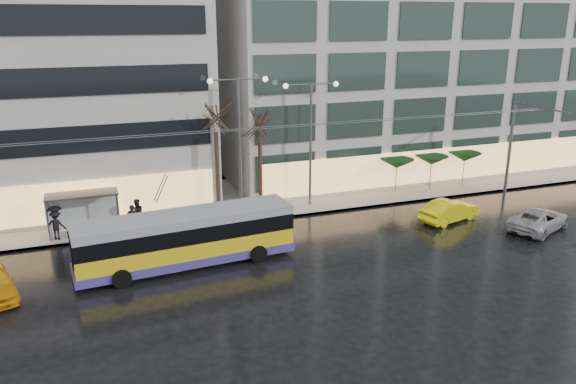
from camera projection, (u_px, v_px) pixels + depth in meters
name	position (u px, v px, depth m)	size (l,w,h in m)	color
ground	(261.00, 288.00, 27.75)	(140.00, 140.00, 0.00)	black
sidewalk	(230.00, 199.00, 40.94)	(80.00, 10.00, 0.15)	gray
kerb	(249.00, 222.00, 36.50)	(80.00, 0.10, 0.15)	slate
building_right	(407.00, 19.00, 47.21)	(32.00, 14.00, 25.00)	#A7A5A0
trolleybus	(186.00, 240.00, 29.85)	(11.72, 4.77, 5.36)	gold
catenary	(237.00, 165.00, 33.93)	(42.24, 5.12, 7.00)	#595B60
bus_shelter	(76.00, 204.00, 34.02)	(4.20, 1.60, 2.51)	#595B60
street_lamp_near	(239.00, 127.00, 36.30)	(3.96, 0.36, 9.03)	#595B60
street_lamp_far	(311.00, 126.00, 38.02)	(3.96, 0.36, 8.53)	#595B60
tree_a	(215.00, 111.00, 35.67)	(3.20, 3.20, 8.40)	black
tree_b	(260.00, 119.00, 37.03)	(3.20, 3.20, 7.70)	black
parasol_a	(397.00, 164.00, 41.45)	(2.50, 2.50, 2.65)	#595B60
parasol_b	(431.00, 160.00, 42.43)	(2.50, 2.50, 2.65)	#595B60
parasol_c	(465.00, 157.00, 43.41)	(2.50, 2.50, 2.65)	#595B60
taxi_b	(449.00, 211.00, 36.65)	(1.52, 4.36, 1.44)	yellow
sedan_silver	(539.00, 219.00, 35.15)	(2.25, 4.88, 1.36)	#A6A6AB
pedestrian_a	(132.00, 211.00, 34.03)	(1.10, 1.11, 2.19)	black
pedestrian_b	(137.00, 214.00, 34.91)	(1.03, 0.86, 1.92)	black
pedestrian_c	(56.00, 222.00, 33.10)	(1.34, 1.09, 2.11)	black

